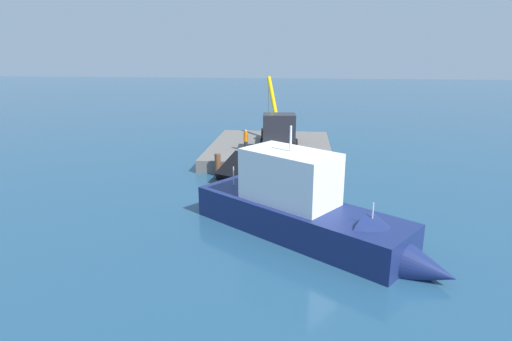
{
  "coord_description": "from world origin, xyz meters",
  "views": [
    {
      "loc": [
        29.09,
        2.47,
        8.65
      ],
      "look_at": [
        1.15,
        -0.5,
        0.56
      ],
      "focal_mm": 29.93,
      "sensor_mm": 36.0,
      "label": 1
    }
  ],
  "objects_px": {
    "salvaged_car": "(236,172)",
    "moored_yacht": "(321,224)",
    "crane_truck": "(278,131)",
    "dock_worker": "(246,140)"
  },
  "relations": [
    {
      "from": "salvaged_car",
      "to": "moored_yacht",
      "type": "height_order",
      "value": "moored_yacht"
    },
    {
      "from": "crane_truck",
      "to": "dock_worker",
      "type": "height_order",
      "value": "crane_truck"
    },
    {
      "from": "crane_truck",
      "to": "dock_worker",
      "type": "relative_size",
      "value": 5.07
    },
    {
      "from": "salvaged_car",
      "to": "dock_worker",
      "type": "bearing_deg",
      "value": 179.89
    },
    {
      "from": "dock_worker",
      "to": "moored_yacht",
      "type": "distance_m",
      "value": 14.97
    },
    {
      "from": "crane_truck",
      "to": "dock_worker",
      "type": "xyz_separation_m",
      "value": [
        1.3,
        -2.46,
        -0.54
      ]
    },
    {
      "from": "moored_yacht",
      "to": "salvaged_car",
      "type": "bearing_deg",
      "value": -148.71
    },
    {
      "from": "salvaged_car",
      "to": "crane_truck",
      "type": "bearing_deg",
      "value": 159.41
    },
    {
      "from": "dock_worker",
      "to": "crane_truck",
      "type": "bearing_deg",
      "value": 117.9
    },
    {
      "from": "dock_worker",
      "to": "moored_yacht",
      "type": "relative_size",
      "value": 0.14
    }
  ]
}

